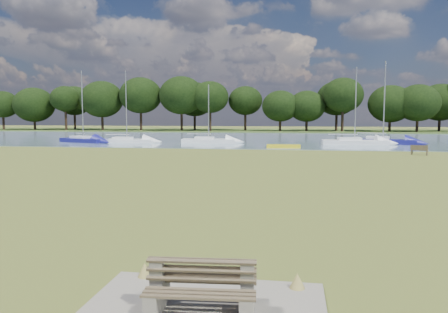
# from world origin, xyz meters

# --- Properties ---
(ground) EXTENTS (220.00, 220.00, 0.00)m
(ground) POSITION_xyz_m (0.00, 0.00, 0.00)
(ground) COLOR olive
(river) EXTENTS (220.00, 40.00, 0.10)m
(river) POSITION_xyz_m (0.00, 42.00, 0.00)
(river) COLOR slate
(river) RESTS_ON ground
(far_bank) EXTENTS (220.00, 20.00, 0.40)m
(far_bank) POSITION_xyz_m (0.00, 72.00, 0.00)
(far_bank) COLOR #4C6626
(far_bank) RESTS_ON ground
(bench_pair) EXTENTS (1.91, 1.22, 0.99)m
(bench_pair) POSITION_xyz_m (-0.00, -14.00, 0.50)
(bench_pair) COLOR gray
(bench_pair) RESTS_ON concrete_pad
(riverbank_bench) EXTENTS (1.44, 0.96, 0.86)m
(riverbank_bench) POSITION_xyz_m (12.04, 18.32, 0.43)
(riverbank_bench) COLOR brown
(riverbank_bench) RESTS_ON ground
(kayak) EXTENTS (3.46, 0.92, 0.34)m
(kayak) POSITION_xyz_m (0.40, 24.09, 0.22)
(kayak) COLOR yellow
(kayak) RESTS_ON river
(tree_line) EXTENTS (124.44, 8.93, 10.81)m
(tree_line) POSITION_xyz_m (-9.41, 68.00, 6.43)
(tree_line) COLOR black
(tree_line) RESTS_ON far_bank
(sailboat_3) EXTENTS (6.50, 2.22, 6.96)m
(sailboat_3) POSITION_xyz_m (-8.73, 30.31, 0.50)
(sailboat_3) COLOR white
(sailboat_3) RESTS_ON river
(sailboat_4) EXTENTS (6.88, 4.27, 8.74)m
(sailboat_4) POSITION_xyz_m (-24.24, 29.23, 0.52)
(sailboat_4) COLOR navy
(sailboat_4) RESTS_ON river
(sailboat_5) EXTENTS (6.54, 2.20, 8.69)m
(sailboat_5) POSITION_xyz_m (-18.68, 29.40, 0.47)
(sailboat_5) COLOR white
(sailboat_5) RESTS_ON river
(sailboat_6) EXTENTS (7.31, 2.48, 8.70)m
(sailboat_6) POSITION_xyz_m (8.13, 30.02, 0.54)
(sailboat_6) COLOR white
(sailboat_6) RESTS_ON river
(sailboat_7) EXTENTS (7.44, 3.74, 9.48)m
(sailboat_7) POSITION_xyz_m (11.54, 31.74, 0.58)
(sailboat_7) COLOR navy
(sailboat_7) RESTS_ON river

